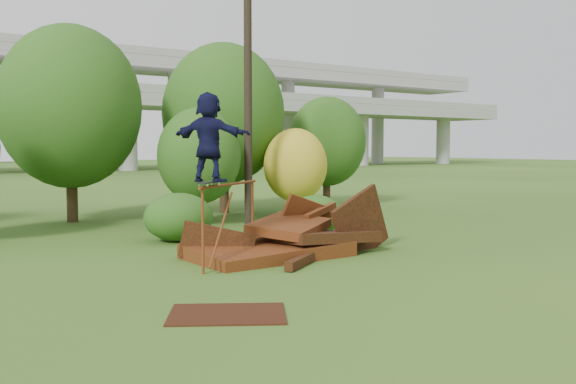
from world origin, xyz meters
TOP-DOWN VIEW (x-y plane):
  - ground at (0.00, 0.00)m, footprint 240.00×240.00m
  - scrap_pile at (-0.72, 2.11)m, footprint 5.71×3.42m
  - grind_rail at (-2.45, 2.03)m, footprint 2.59×1.89m
  - skateboard at (-3.33, 1.40)m, footprint 0.78×0.65m
  - skater at (-3.33, 1.40)m, footprint 1.47×1.81m
  - flat_plate at (-4.87, -2.01)m, footprint 2.29×2.13m
  - tree_1 at (-2.92, 12.47)m, footprint 5.09×5.09m
  - tree_2 at (0.38, 8.92)m, footprint 2.89×2.89m
  - tree_3 at (3.20, 12.13)m, footprint 5.02×5.02m
  - tree_4 at (4.80, 9.32)m, footprint 2.50×2.50m
  - tree_5 at (8.67, 12.16)m, footprint 3.58×3.58m
  - shrub_left at (-1.90, 5.88)m, footprint 2.02×1.87m
  - shrub_right at (2.22, 4.74)m, footprint 1.73×1.59m
  - utility_pole at (1.94, 8.23)m, footprint 1.40×0.28m

SIDE VIEW (x-z plane):
  - ground at x=0.00m, z-range 0.00..0.00m
  - flat_plate at x=-4.87m, z-range 0.00..0.03m
  - scrap_pile at x=-0.72m, z-range -0.73..1.42m
  - shrub_right at x=2.22m, z-range 0.00..1.23m
  - shrub_left at x=-1.90m, z-range 0.00..1.40m
  - grind_rail at x=-2.45m, z-range 0.44..2.31m
  - skateboard at x=-3.33m, z-range 1.90..1.99m
  - tree_4 at x=4.80m, z-range 0.28..3.73m
  - tree_2 at x=0.38m, z-range 0.37..4.45m
  - skater at x=-3.33m, z-range 1.96..3.89m
  - tree_5 at x=8.67m, z-range 0.45..5.48m
  - tree_3 at x=3.20m, z-range 0.59..7.55m
  - tree_1 at x=-2.92m, z-range 0.61..7.69m
  - utility_pole at x=1.94m, z-range 0.07..9.58m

